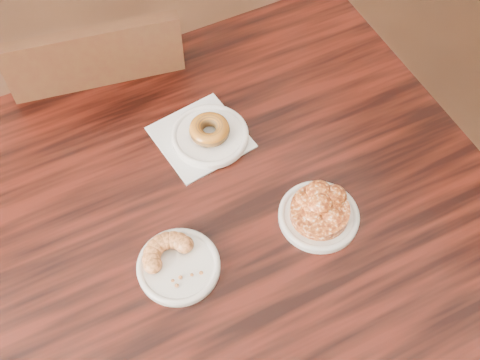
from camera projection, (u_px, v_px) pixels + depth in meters
floor at (241, 325)px, 1.82m from camera, size 5.00×5.00×0.00m
cafe_table at (244, 288)px, 1.48m from camera, size 1.16×1.16×0.75m
chair_far at (113, 110)px, 1.69m from camera, size 0.54×0.54×0.90m
napkin at (201, 137)px, 1.26m from camera, size 0.18×0.18×0.00m
plate_donut at (210, 136)px, 1.25m from camera, size 0.16×0.16×0.01m
plate_cruller at (179, 266)px, 1.10m from camera, size 0.15×0.15×0.01m
plate_fritter at (319, 216)px, 1.15m from camera, size 0.16×0.16×0.01m
glazed_donut at (209, 130)px, 1.23m from camera, size 0.08×0.08×0.03m
apple_fritter at (320, 210)px, 1.13m from camera, size 0.16×0.16×0.04m
cruller_fragment at (178, 261)px, 1.08m from camera, size 0.11×0.11×0.03m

